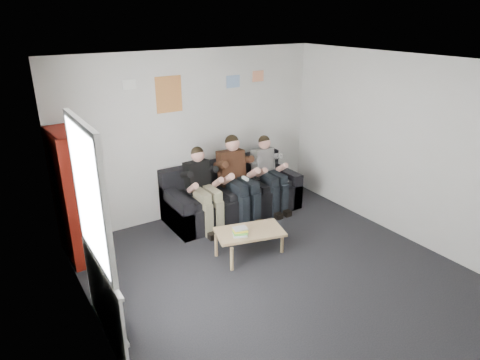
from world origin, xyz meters
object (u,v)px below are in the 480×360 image
object	(u,v)px
sofa	(232,196)
person_left	(204,189)
bookshelf	(71,197)
coffee_table	(250,234)
person_middle	(238,179)
person_right	(269,174)

from	to	relation	value
sofa	person_left	world-z (taller)	person_left
sofa	bookshelf	size ratio (longest dim) A/B	1.25
bookshelf	coffee_table	world-z (taller)	bookshelf
sofa	person_left	distance (m)	0.75
person_left	person_middle	bearing A→B (deg)	-5.02
sofa	bookshelf	xyz separation A→B (m)	(-2.54, -0.03, 0.59)
bookshelf	person_middle	size ratio (longest dim) A/B	1.31
sofa	person_middle	bearing A→B (deg)	-90.00
bookshelf	person_middle	xyz separation A→B (m)	(2.54, -0.18, -0.22)
sofa	person_right	bearing A→B (deg)	-17.59
sofa	person_middle	size ratio (longest dim) A/B	1.64
bookshelf	person_left	size ratio (longest dim) A/B	1.40
person_left	person_right	world-z (taller)	person_left
bookshelf	person_middle	bearing A→B (deg)	-8.77
person_right	person_middle	bearing A→B (deg)	176.08
coffee_table	person_right	size ratio (longest dim) A/B	0.73
coffee_table	person_left	bearing A→B (deg)	97.39
person_left	sofa	bearing A→B (deg)	13.13
bookshelf	person_middle	distance (m)	2.56
coffee_table	person_left	size ratio (longest dim) A/B	0.72
bookshelf	person_left	bearing A→B (deg)	-9.92
coffee_table	bookshelf	bearing A→B (deg)	148.59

